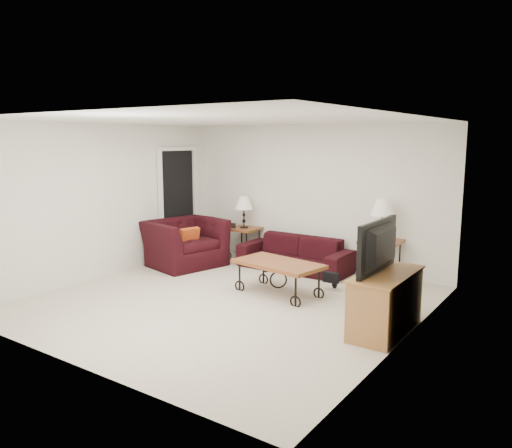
{
  "coord_description": "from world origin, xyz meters",
  "views": [
    {
      "loc": [
        4.2,
        -5.4,
        2.24
      ],
      "look_at": [
        0.0,
        0.7,
        1.0
      ],
      "focal_mm": 35.42,
      "sensor_mm": 36.0,
      "label": 1
    }
  ],
  "objects_px": {
    "sofa": "(295,254)",
    "coffee_table": "(278,278)",
    "armchair": "(185,243)",
    "side_table_right": "(380,260)",
    "backpack": "(335,273)",
    "lamp_right": "(382,220)",
    "lamp_left": "(244,212)",
    "tv_stand": "(386,303)",
    "television": "(386,247)",
    "side_table_left": "(244,243)"
  },
  "relations": [
    {
      "from": "coffee_table",
      "to": "television",
      "type": "distance_m",
      "value": 2.03
    },
    {
      "from": "side_table_right",
      "to": "backpack",
      "type": "relative_size",
      "value": 1.35
    },
    {
      "from": "sofa",
      "to": "lamp_left",
      "type": "bearing_deg",
      "value": 171.57
    },
    {
      "from": "tv_stand",
      "to": "sofa",
      "type": "bearing_deg",
      "value": 141.04
    },
    {
      "from": "side_table_right",
      "to": "television",
      "type": "distance_m",
      "value": 2.32
    },
    {
      "from": "television",
      "to": "sofa",
      "type": "bearing_deg",
      "value": -129.2
    },
    {
      "from": "lamp_left",
      "to": "side_table_left",
      "type": "bearing_deg",
      "value": 0.0
    },
    {
      "from": "side_table_left",
      "to": "lamp_left",
      "type": "bearing_deg",
      "value": 0.0
    },
    {
      "from": "lamp_right",
      "to": "armchair",
      "type": "relative_size",
      "value": 0.52
    },
    {
      "from": "sofa",
      "to": "tv_stand",
      "type": "distance_m",
      "value": 2.99
    },
    {
      "from": "sofa",
      "to": "side_table_left",
      "type": "xyz_separation_m",
      "value": [
        -1.21,
        0.18,
        0.01
      ]
    },
    {
      "from": "side_table_left",
      "to": "tv_stand",
      "type": "height_order",
      "value": "tv_stand"
    },
    {
      "from": "lamp_left",
      "to": "lamp_right",
      "type": "height_order",
      "value": "lamp_right"
    },
    {
      "from": "sofa",
      "to": "coffee_table",
      "type": "xyz_separation_m",
      "value": [
        0.51,
        -1.35,
        -0.05
      ]
    },
    {
      "from": "lamp_left",
      "to": "television",
      "type": "height_order",
      "value": "television"
    },
    {
      "from": "armchair",
      "to": "tv_stand",
      "type": "distance_m",
      "value": 4.23
    },
    {
      "from": "coffee_table",
      "to": "television",
      "type": "bearing_deg",
      "value": -16.51
    },
    {
      "from": "armchair",
      "to": "side_table_left",
      "type": "bearing_deg",
      "value": -15.44
    },
    {
      "from": "sofa",
      "to": "armchair",
      "type": "distance_m",
      "value": 1.98
    },
    {
      "from": "lamp_right",
      "to": "armchair",
      "type": "height_order",
      "value": "lamp_right"
    },
    {
      "from": "coffee_table",
      "to": "tv_stand",
      "type": "height_order",
      "value": "tv_stand"
    },
    {
      "from": "tv_stand",
      "to": "side_table_right",
      "type": "bearing_deg",
      "value": 112.31
    },
    {
      "from": "sofa",
      "to": "coffee_table",
      "type": "relative_size",
      "value": 1.54
    },
    {
      "from": "side_table_right",
      "to": "sofa",
      "type": "bearing_deg",
      "value": -173.06
    },
    {
      "from": "lamp_right",
      "to": "tv_stand",
      "type": "xyz_separation_m",
      "value": [
        0.85,
        -2.06,
        -0.64
      ]
    },
    {
      "from": "lamp_left",
      "to": "television",
      "type": "relative_size",
      "value": 0.56
    },
    {
      "from": "coffee_table",
      "to": "armchair",
      "type": "relative_size",
      "value": 1.01
    },
    {
      "from": "side_table_right",
      "to": "television",
      "type": "height_order",
      "value": "television"
    },
    {
      "from": "tv_stand",
      "to": "armchair",
      "type": "bearing_deg",
      "value": 165.9
    },
    {
      "from": "tv_stand",
      "to": "television",
      "type": "distance_m",
      "value": 0.66
    },
    {
      "from": "sofa",
      "to": "lamp_right",
      "type": "height_order",
      "value": "lamp_right"
    },
    {
      "from": "armchair",
      "to": "backpack",
      "type": "xyz_separation_m",
      "value": [
        2.85,
        0.22,
        -0.17
      ]
    },
    {
      "from": "sofa",
      "to": "tv_stand",
      "type": "bearing_deg",
      "value": -38.96
    },
    {
      "from": "lamp_left",
      "to": "lamp_right",
      "type": "relative_size",
      "value": 0.9
    },
    {
      "from": "lamp_right",
      "to": "armchair",
      "type": "bearing_deg",
      "value": -162.49
    },
    {
      "from": "side_table_left",
      "to": "television",
      "type": "bearing_deg",
      "value": -30.34
    },
    {
      "from": "armchair",
      "to": "tv_stand",
      "type": "bearing_deg",
      "value": -90.7
    },
    {
      "from": "lamp_right",
      "to": "backpack",
      "type": "height_order",
      "value": "lamp_right"
    },
    {
      "from": "lamp_right",
      "to": "television",
      "type": "relative_size",
      "value": 0.62
    },
    {
      "from": "side_table_right",
      "to": "armchair",
      "type": "bearing_deg",
      "value": -162.49
    },
    {
      "from": "lamp_right",
      "to": "coffee_table",
      "type": "distance_m",
      "value": 1.96
    },
    {
      "from": "backpack",
      "to": "armchair",
      "type": "bearing_deg",
      "value": -174.11
    },
    {
      "from": "armchair",
      "to": "backpack",
      "type": "height_order",
      "value": "armchair"
    },
    {
      "from": "side_table_right",
      "to": "tv_stand",
      "type": "relative_size",
      "value": 0.56
    },
    {
      "from": "side_table_right",
      "to": "lamp_right",
      "type": "distance_m",
      "value": 0.66
    },
    {
      "from": "sofa",
      "to": "armchair",
      "type": "bearing_deg",
      "value": -154.53
    },
    {
      "from": "armchair",
      "to": "television",
      "type": "bearing_deg",
      "value": -90.76
    },
    {
      "from": "lamp_left",
      "to": "lamp_right",
      "type": "distance_m",
      "value": 2.7
    },
    {
      "from": "tv_stand",
      "to": "television",
      "type": "xyz_separation_m",
      "value": [
        -0.02,
        0.0,
        0.66
      ]
    },
    {
      "from": "sofa",
      "to": "tv_stand",
      "type": "relative_size",
      "value": 1.66
    }
  ]
}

